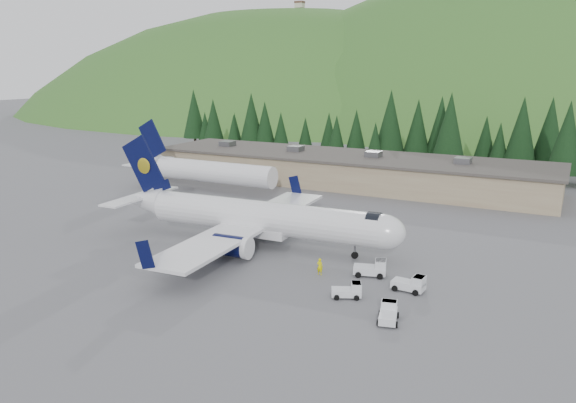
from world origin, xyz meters
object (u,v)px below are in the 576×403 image
(airliner, at_px, (256,218))
(ramp_worker, at_px, (320,266))
(terminal_building, at_px, (346,169))
(second_airliner, at_px, (200,170))
(baggage_tug_c, at_px, (388,313))
(baggage_tug_d, at_px, (373,268))
(baggage_tug_a, at_px, (349,291))
(baggage_tug_b, at_px, (411,284))

(airliner, xyz_separation_m, ramp_worker, (10.63, -5.53, -2.36))
(terminal_building, bearing_deg, second_airliner, -141.22)
(baggage_tug_c, bearing_deg, baggage_tug_d, 12.91)
(baggage_tug_a, relative_size, baggage_tug_b, 0.96)
(terminal_building, bearing_deg, baggage_tug_a, -67.96)
(baggage_tug_d, bearing_deg, baggage_tug_b, -42.06)
(airliner, xyz_separation_m, baggage_tug_c, (19.87, -12.45, -2.57))
(terminal_building, distance_m, ramp_worker, 45.99)
(airliner, bearing_deg, baggage_tug_d, -15.47)
(baggage_tug_c, relative_size, baggage_tug_d, 0.85)
(airliner, height_order, baggage_tug_c, airliner)
(terminal_building, height_order, baggage_tug_d, terminal_building)
(baggage_tug_a, xyz_separation_m, baggage_tug_b, (4.56, 3.95, 0.08))
(second_airliner, bearing_deg, airliner, -42.75)
(baggage_tug_d, bearing_deg, second_airliner, 130.95)
(baggage_tug_b, bearing_deg, airliner, 169.01)
(terminal_building, bearing_deg, baggage_tug_d, -64.96)
(baggage_tug_a, distance_m, ramp_worker, 6.12)
(baggage_tug_b, bearing_deg, baggage_tug_c, -85.30)
(second_airliner, distance_m, ramp_worker, 44.23)
(baggage_tug_a, xyz_separation_m, terminal_building, (-19.24, 47.54, 1.99))
(second_airliner, height_order, ramp_worker, second_airliner)
(baggage_tug_c, xyz_separation_m, ramp_worker, (-9.24, 6.92, 0.21))
(terminal_building, height_order, ramp_worker, terminal_building)
(airliner, relative_size, baggage_tug_a, 12.33)
(terminal_building, xyz_separation_m, ramp_worker, (14.58, -43.58, -1.76))
(baggage_tug_a, xyz_separation_m, baggage_tug_d, (0.10, 6.12, 0.13))
(terminal_building, bearing_deg, baggage_tug_c, -64.75)
(airliner, xyz_separation_m, second_airliner, (-23.86, 22.06, 0.10))
(airliner, height_order, ramp_worker, airliner)
(baggage_tug_c, distance_m, baggage_tug_d, 10.13)
(airliner, distance_m, second_airliner, 32.49)
(second_airliner, xyz_separation_m, terminal_building, (19.91, 16.00, -0.70))
(baggage_tug_a, distance_m, baggage_tug_b, 6.03)
(second_airliner, bearing_deg, ramp_worker, -38.65)
(baggage_tug_c, distance_m, terminal_building, 55.88)
(ramp_worker, bearing_deg, baggage_tug_a, 140.49)
(second_airliner, relative_size, baggage_tug_b, 8.95)
(airliner, relative_size, baggage_tug_d, 10.45)
(baggage_tug_a, relative_size, baggage_tug_d, 0.85)
(baggage_tug_b, height_order, terminal_building, terminal_building)
(baggage_tug_b, height_order, ramp_worker, ramp_worker)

